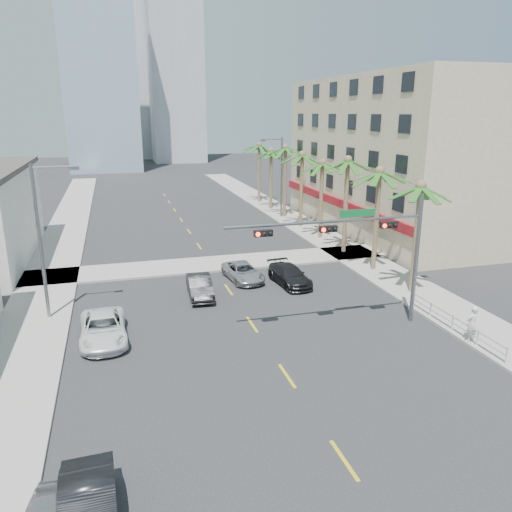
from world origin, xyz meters
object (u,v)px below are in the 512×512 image
(pedestrian, at_px, (472,324))
(car_lane_left, at_px, (200,286))
(car_lane_center, at_px, (243,272))
(traffic_signal_mast, at_px, (366,240))
(car_lane_right, at_px, (289,275))
(car_parked_far, at_px, (103,328))

(pedestrian, bearing_deg, car_lane_left, -57.01)
(car_lane_center, relative_size, pedestrian, 2.29)
(car_lane_left, bearing_deg, car_lane_center, 37.50)
(car_lane_left, height_order, pedestrian, pedestrian)
(traffic_signal_mast, xyz_separation_m, car_lane_center, (-4.33, 9.77, -4.44))
(car_lane_right, bearing_deg, car_parked_far, -160.33)
(car_lane_left, distance_m, pedestrian, 16.42)
(traffic_signal_mast, xyz_separation_m, pedestrian, (4.53, -3.41, -3.94))
(car_lane_center, bearing_deg, traffic_signal_mast, -72.46)
(car_lane_center, xyz_separation_m, car_lane_right, (2.92, -1.76, 0.05))
(car_lane_left, xyz_separation_m, car_lane_right, (6.46, 0.68, -0.03))
(car_parked_far, height_order, car_lane_left, car_parked_far)
(traffic_signal_mast, xyz_separation_m, car_lane_right, (-1.41, 8.02, -4.40))
(car_lane_center, xyz_separation_m, pedestrian, (8.86, -13.18, 0.50))
(traffic_signal_mast, distance_m, car_parked_far, 14.71)
(car_parked_far, bearing_deg, traffic_signal_mast, -10.26)
(car_lane_center, relative_size, car_lane_right, 0.97)
(traffic_signal_mast, bearing_deg, car_lane_left, 137.00)
(traffic_signal_mast, bearing_deg, car_parked_far, 171.07)
(car_parked_far, distance_m, car_lane_right, 13.77)
(traffic_signal_mast, distance_m, car_lane_right, 9.25)
(car_lane_left, bearing_deg, traffic_signal_mast, -39.96)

